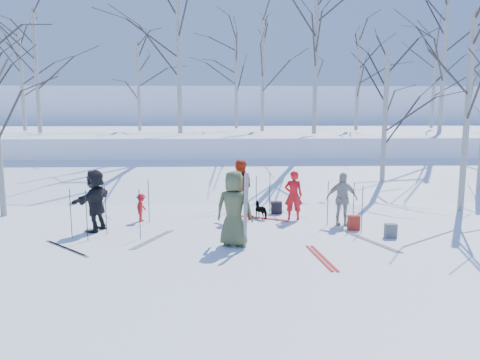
{
  "coord_description": "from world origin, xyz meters",
  "views": [
    {
      "loc": [
        -0.46,
        -12.38,
        3.49
      ],
      "look_at": [
        0.0,
        1.5,
        1.3
      ],
      "focal_mm": 35.0,
      "sensor_mm": 36.0,
      "label": 1
    }
  ],
  "objects_px": {
    "skier_grey_west": "(95,200)",
    "skier_cream_east": "(342,199)",
    "skier_redor_behind": "(239,189)",
    "backpack_grey": "(391,231)",
    "skier_olive_center": "(234,209)",
    "skier_red_north": "(293,195)",
    "dog": "(262,210)",
    "backpack_dark": "(276,208)",
    "backpack_red": "(354,223)",
    "skier_red_seated": "(141,208)"
  },
  "relations": [
    {
      "from": "skier_red_seated",
      "to": "backpack_grey",
      "type": "relative_size",
      "value": 2.27
    },
    {
      "from": "skier_olive_center",
      "to": "skier_grey_west",
      "type": "xyz_separation_m",
      "value": [
        -3.87,
        1.57,
        -0.08
      ]
    },
    {
      "from": "skier_redor_behind",
      "to": "skier_cream_east",
      "type": "height_order",
      "value": "skier_redor_behind"
    },
    {
      "from": "skier_grey_west",
      "to": "skier_red_north",
      "type": "bearing_deg",
      "value": 118.51
    },
    {
      "from": "skier_red_seated",
      "to": "backpack_dark",
      "type": "relative_size",
      "value": 2.16
    },
    {
      "from": "skier_red_seated",
      "to": "skier_cream_east",
      "type": "bearing_deg",
      "value": -85.15
    },
    {
      "from": "skier_olive_center",
      "to": "backpack_grey",
      "type": "bearing_deg",
      "value": -156.07
    },
    {
      "from": "backpack_grey",
      "to": "backpack_dark",
      "type": "relative_size",
      "value": 0.95
    },
    {
      "from": "skier_red_seated",
      "to": "dog",
      "type": "xyz_separation_m",
      "value": [
        3.71,
        0.25,
        -0.17
      ]
    },
    {
      "from": "skier_olive_center",
      "to": "skier_redor_behind",
      "type": "distance_m",
      "value": 2.94
    },
    {
      "from": "skier_olive_center",
      "to": "dog",
      "type": "height_order",
      "value": "skier_olive_center"
    },
    {
      "from": "skier_red_north",
      "to": "skier_redor_behind",
      "type": "distance_m",
      "value": 1.69
    },
    {
      "from": "backpack_red",
      "to": "backpack_grey",
      "type": "height_order",
      "value": "backpack_red"
    },
    {
      "from": "skier_red_north",
      "to": "skier_redor_behind",
      "type": "xyz_separation_m",
      "value": [
        -1.67,
        0.24,
        0.16
      ]
    },
    {
      "from": "skier_red_north",
      "to": "backpack_red",
      "type": "relative_size",
      "value": 3.66
    },
    {
      "from": "dog",
      "to": "backpack_dark",
      "type": "distance_m",
      "value": 0.85
    },
    {
      "from": "skier_olive_center",
      "to": "skier_red_seated",
      "type": "xyz_separation_m",
      "value": [
        -2.78,
        2.62,
        -0.53
      ]
    },
    {
      "from": "skier_cream_east",
      "to": "skier_grey_west",
      "type": "distance_m",
      "value": 7.1
    },
    {
      "from": "skier_grey_west",
      "to": "dog",
      "type": "xyz_separation_m",
      "value": [
        4.8,
        1.31,
        -0.61
      ]
    },
    {
      "from": "dog",
      "to": "backpack_red",
      "type": "height_order",
      "value": "dog"
    },
    {
      "from": "skier_red_seated",
      "to": "backpack_grey",
      "type": "bearing_deg",
      "value": -95.22
    },
    {
      "from": "skier_olive_center",
      "to": "dog",
      "type": "bearing_deg",
      "value": -91.8
    },
    {
      "from": "skier_olive_center",
      "to": "dog",
      "type": "xyz_separation_m",
      "value": [
        0.93,
        2.87,
        -0.7
      ]
    },
    {
      "from": "skier_olive_center",
      "to": "skier_cream_east",
      "type": "relative_size",
      "value": 1.21
    },
    {
      "from": "skier_grey_west",
      "to": "skier_redor_behind",
      "type": "bearing_deg",
      "value": 125.83
    },
    {
      "from": "skier_redor_behind",
      "to": "backpack_grey",
      "type": "distance_m",
      "value": 4.69
    },
    {
      "from": "skier_red_seated",
      "to": "dog",
      "type": "height_order",
      "value": "skier_red_seated"
    },
    {
      "from": "skier_olive_center",
      "to": "backpack_dark",
      "type": "height_order",
      "value": "skier_olive_center"
    },
    {
      "from": "dog",
      "to": "skier_redor_behind",
      "type": "bearing_deg",
      "value": -41.51
    },
    {
      "from": "skier_red_north",
      "to": "backpack_red",
      "type": "bearing_deg",
      "value": 143.43
    },
    {
      "from": "skier_olive_center",
      "to": "skier_cream_east",
      "type": "height_order",
      "value": "skier_olive_center"
    },
    {
      "from": "dog",
      "to": "backpack_dark",
      "type": "height_order",
      "value": "dog"
    },
    {
      "from": "skier_red_north",
      "to": "skier_grey_west",
      "type": "relative_size",
      "value": 0.88
    },
    {
      "from": "skier_redor_behind",
      "to": "dog",
      "type": "xyz_separation_m",
      "value": [
        0.7,
        -0.05,
        -0.66
      ]
    },
    {
      "from": "backpack_dark",
      "to": "skier_redor_behind",
      "type": "bearing_deg",
      "value": -154.19
    },
    {
      "from": "skier_grey_west",
      "to": "backpack_red",
      "type": "relative_size",
      "value": 4.18
    },
    {
      "from": "skier_grey_west",
      "to": "skier_cream_east",
      "type": "bearing_deg",
      "value": 110.73
    },
    {
      "from": "dog",
      "to": "backpack_dark",
      "type": "relative_size",
      "value": 1.56
    },
    {
      "from": "skier_red_seated",
      "to": "backpack_dark",
      "type": "distance_m",
      "value": 4.35
    },
    {
      "from": "skier_redor_behind",
      "to": "backpack_red",
      "type": "relative_size",
      "value": 4.41
    },
    {
      "from": "skier_red_seated",
      "to": "skier_grey_west",
      "type": "distance_m",
      "value": 1.58
    },
    {
      "from": "skier_red_north",
      "to": "dog",
      "type": "xyz_separation_m",
      "value": [
        -0.97,
        0.18,
        -0.51
      ]
    },
    {
      "from": "skier_olive_center",
      "to": "backpack_grey",
      "type": "distance_m",
      "value": 4.32
    },
    {
      "from": "dog",
      "to": "backpack_red",
      "type": "bearing_deg",
      "value": 112.55
    },
    {
      "from": "skier_olive_center",
      "to": "skier_red_seated",
      "type": "height_order",
      "value": "skier_olive_center"
    },
    {
      "from": "backpack_red",
      "to": "backpack_dark",
      "type": "relative_size",
      "value": 1.05
    },
    {
      "from": "skier_grey_west",
      "to": "skier_olive_center",
      "type": "bearing_deg",
      "value": 85.44
    },
    {
      "from": "backpack_grey",
      "to": "skier_red_seated",
      "type": "bearing_deg",
      "value": 163.74
    },
    {
      "from": "backpack_grey",
      "to": "skier_olive_center",
      "type": "bearing_deg",
      "value": -172.14
    },
    {
      "from": "skier_olive_center",
      "to": "skier_red_north",
      "type": "xyz_separation_m",
      "value": [
        1.89,
        2.69,
        -0.19
      ]
    }
  ]
}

